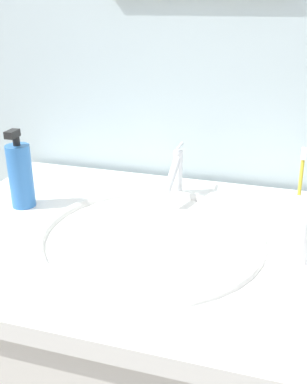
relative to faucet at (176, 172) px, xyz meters
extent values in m
cube|color=silver|center=(0.01, 0.16, 0.22)|extent=(2.16, 0.04, 2.40)
cube|color=white|center=(0.01, -0.21, -0.08)|extent=(0.96, 0.66, 0.04)
ellipsoid|color=white|center=(0.00, -0.23, -0.11)|extent=(0.41, 0.41, 0.10)
torus|color=white|center=(0.00, -0.23, -0.06)|extent=(0.47, 0.47, 0.02)
cylinder|color=#595B60|center=(0.00, -0.23, -0.15)|extent=(0.03, 0.03, 0.01)
cylinder|color=silver|center=(0.00, 0.02, -0.01)|extent=(0.02, 0.02, 0.11)
cylinder|color=silver|center=(0.00, -0.04, 0.01)|extent=(0.02, 0.12, 0.07)
cylinder|color=silver|center=(0.00, 0.03, 0.06)|extent=(0.01, 0.05, 0.01)
cylinder|color=white|center=(0.29, -0.20, -0.01)|extent=(0.08, 0.08, 0.11)
cylinder|color=yellow|center=(0.28, -0.16, 0.03)|extent=(0.01, 0.05, 0.18)
cube|color=white|center=(0.28, -0.14, 0.12)|extent=(0.01, 0.02, 0.03)
cylinder|color=#3372BF|center=(-0.33, -0.16, 0.01)|extent=(0.06, 0.06, 0.15)
cylinder|color=black|center=(-0.33, -0.16, 0.10)|extent=(0.02, 0.02, 0.02)
cube|color=black|center=(-0.33, -0.17, 0.12)|extent=(0.02, 0.04, 0.02)
camera|label=1|loc=(0.24, -0.99, 0.39)|focal=41.50mm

